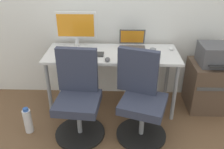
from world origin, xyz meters
TOP-DOWN VIEW (x-y plane):
  - ground_plane at (0.00, 0.00)m, footprint 5.28×5.28m
  - desk at (0.00, 0.00)m, footprint 1.54×0.59m
  - office_chair_left at (-0.34, -0.49)m, footprint 0.54×0.54m
  - office_chair_right at (0.31, -0.49)m, footprint 0.56×0.56m
  - side_cabinet at (1.21, 0.04)m, footprint 0.52×0.49m
  - printer at (1.21, 0.04)m, footprint 0.38×0.40m
  - water_bottle_on_floor at (-0.91, -0.52)m, footprint 0.09×0.09m
  - desktop_monitor at (-0.43, 0.16)m, footprint 0.48×0.18m
  - open_laptop at (0.24, 0.15)m, footprint 0.31×0.30m
  - keyboard_by_monitor at (-0.42, -0.22)m, footprint 0.34×0.12m
  - keyboard_by_laptop at (-0.26, -0.08)m, footprint 0.34×0.12m
  - mouse_by_monitor at (-0.04, -0.23)m, footprint 0.06×0.10m
  - mouse_by_laptop at (0.71, 0.12)m, footprint 0.06×0.10m
  - coffee_mug at (0.21, -0.10)m, footprint 0.08×0.08m
  - pen_cup at (0.45, -0.12)m, footprint 0.07×0.07m

SIDE VIEW (x-z plane):
  - ground_plane at x=0.00m, z-range 0.00..0.00m
  - water_bottle_on_floor at x=-0.91m, z-range -0.01..0.30m
  - side_cabinet at x=1.21m, z-range 0.00..0.60m
  - office_chair_left at x=-0.34m, z-range -0.05..0.89m
  - office_chair_right at x=0.31m, z-range -0.05..0.89m
  - desk at x=0.00m, z-range 0.29..1.04m
  - printer at x=1.21m, z-range 0.60..0.84m
  - keyboard_by_monitor at x=-0.42m, z-range 0.75..0.76m
  - keyboard_by_laptop at x=-0.26m, z-range 0.75..0.76m
  - mouse_by_monitor at x=-0.04m, z-range 0.75..0.78m
  - mouse_by_laptop at x=0.71m, z-range 0.75..0.78m
  - coffee_mug at x=0.21m, z-range 0.75..0.84m
  - pen_cup at x=0.45m, z-range 0.75..0.85m
  - open_laptop at x=0.24m, z-range 0.69..0.91m
  - desktop_monitor at x=-0.43m, z-range 0.78..1.21m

